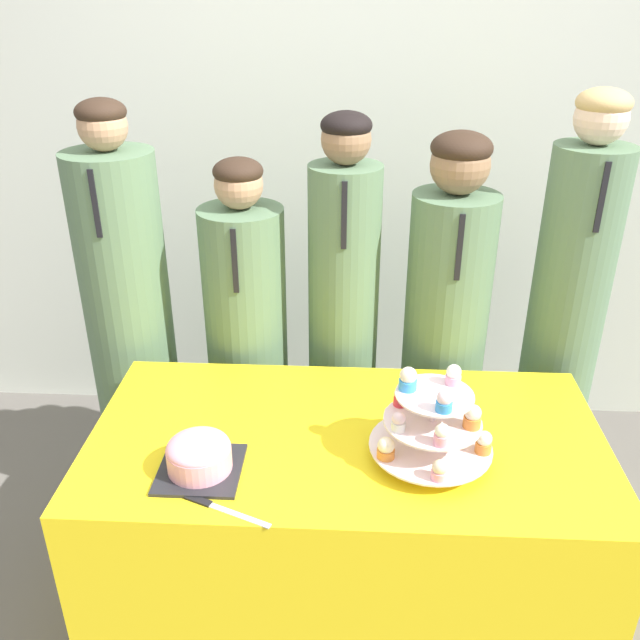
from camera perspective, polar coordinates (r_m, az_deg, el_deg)
wall_back at (r=3.00m, az=2.99°, el=15.35°), size 9.00×0.06×2.70m
table at (r=2.23m, az=2.09°, el=-17.60°), size 1.48×0.76×0.77m
round_cake at (r=1.84m, az=-10.15°, el=-11.11°), size 0.22×0.22×0.11m
cake_knife at (r=1.76m, az=-9.00°, el=-15.21°), size 0.23×0.11×0.01m
cupcake_stand at (r=1.84m, az=9.47°, el=-8.49°), size 0.33×0.33×0.27m
student_0 at (r=2.60m, az=-15.54°, el=-1.34°), size 0.31×0.32×1.61m
student_1 at (r=2.54m, az=-6.06°, el=-3.37°), size 0.30×0.30×1.43m
student_2 at (r=2.47m, az=1.92°, el=-1.79°), size 0.25×0.25×1.58m
student_3 at (r=2.51m, az=10.30°, el=-2.62°), size 0.29×0.30×1.52m
student_4 at (r=2.56m, az=19.66°, el=-1.45°), size 0.26×0.26×1.65m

